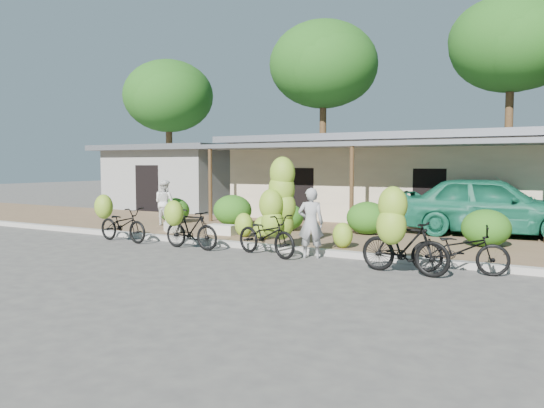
{
  "coord_description": "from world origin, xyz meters",
  "views": [
    {
      "loc": [
        6.21,
        -9.88,
        2.26
      ],
      "look_at": [
        -0.72,
        2.21,
        1.2
      ],
      "focal_mm": 35.0,
      "sensor_mm": 36.0,
      "label": 1
    }
  ],
  "objects_px": {
    "sack_near": "(222,230)",
    "vendor": "(311,223)",
    "tree_far_center": "(321,63)",
    "sack_far": "(172,227)",
    "bystander": "(165,203)",
    "teal_van": "(490,206)",
    "bike_right": "(401,239)",
    "bike_far_right": "(459,250)",
    "bike_far_left": "(121,222)",
    "tree_back_left": "(167,95)",
    "bike_left": "(189,227)",
    "bike_center": "(273,217)",
    "tree_center_right": "(507,42)"
  },
  "relations": [
    {
      "from": "sack_near",
      "to": "vendor",
      "type": "height_order",
      "value": "vendor"
    },
    {
      "from": "tree_far_center",
      "to": "sack_far",
      "type": "bearing_deg",
      "value": -86.06
    },
    {
      "from": "sack_near",
      "to": "bystander",
      "type": "distance_m",
      "value": 3.37
    },
    {
      "from": "bystander",
      "to": "teal_van",
      "type": "height_order",
      "value": "teal_van"
    },
    {
      "from": "bike_right",
      "to": "bike_far_right",
      "type": "bearing_deg",
      "value": -46.04
    },
    {
      "from": "bike_far_right",
      "to": "bike_far_left",
      "type": "bearing_deg",
      "value": 81.66
    },
    {
      "from": "bike_right",
      "to": "vendor",
      "type": "xyz_separation_m",
      "value": [
        -2.45,
        0.89,
        0.09
      ]
    },
    {
      "from": "bystander",
      "to": "tree_far_center",
      "type": "bearing_deg",
      "value": -87.46
    },
    {
      "from": "tree_back_left",
      "to": "tree_far_center",
      "type": "distance_m",
      "value": 8.67
    },
    {
      "from": "bike_right",
      "to": "teal_van",
      "type": "relative_size",
      "value": 0.37
    },
    {
      "from": "bike_far_right",
      "to": "sack_near",
      "type": "relative_size",
      "value": 2.37
    },
    {
      "from": "vendor",
      "to": "tree_far_center",
      "type": "bearing_deg",
      "value": -89.75
    },
    {
      "from": "bike_left",
      "to": "bystander",
      "type": "relative_size",
      "value": 1.13
    },
    {
      "from": "tree_back_left",
      "to": "bike_far_right",
      "type": "relative_size",
      "value": 3.96
    },
    {
      "from": "tree_far_center",
      "to": "teal_van",
      "type": "bearing_deg",
      "value": -43.13
    },
    {
      "from": "sack_far",
      "to": "vendor",
      "type": "height_order",
      "value": "vendor"
    },
    {
      "from": "vendor",
      "to": "bike_left",
      "type": "bearing_deg",
      "value": -15.74
    },
    {
      "from": "sack_near",
      "to": "sack_far",
      "type": "xyz_separation_m",
      "value": [
        -1.77,
        -0.25,
        -0.01
      ]
    },
    {
      "from": "bike_far_left",
      "to": "bike_center",
      "type": "xyz_separation_m",
      "value": [
        4.88,
        0.33,
        0.38
      ]
    },
    {
      "from": "bystander",
      "to": "sack_far",
      "type": "bearing_deg",
      "value": 142.44
    },
    {
      "from": "sack_near",
      "to": "vendor",
      "type": "bearing_deg",
      "value": -24.04
    },
    {
      "from": "tree_center_right",
      "to": "bike_center",
      "type": "distance_m",
      "value": 16.99
    },
    {
      "from": "bike_far_right",
      "to": "teal_van",
      "type": "relative_size",
      "value": 0.38
    },
    {
      "from": "bike_far_right",
      "to": "vendor",
      "type": "height_order",
      "value": "vendor"
    },
    {
      "from": "bike_left",
      "to": "bike_far_left",
      "type": "bearing_deg",
      "value": 90.92
    },
    {
      "from": "tree_far_center",
      "to": "bike_center",
      "type": "distance_m",
      "value": 16.97
    },
    {
      "from": "vendor",
      "to": "tree_center_right",
      "type": "bearing_deg",
      "value": -123.15
    },
    {
      "from": "bike_far_left",
      "to": "bike_far_right",
      "type": "xyz_separation_m",
      "value": [
        9.34,
        0.21,
        -0.07
      ]
    },
    {
      "from": "sack_near",
      "to": "tree_center_right",
      "type": "bearing_deg",
      "value": 64.78
    },
    {
      "from": "sack_far",
      "to": "tree_center_right",
      "type": "bearing_deg",
      "value": 59.39
    },
    {
      "from": "bike_center",
      "to": "sack_far",
      "type": "bearing_deg",
      "value": 89.37
    },
    {
      "from": "tree_center_right",
      "to": "teal_van",
      "type": "distance_m",
      "value": 11.76
    },
    {
      "from": "bike_far_left",
      "to": "teal_van",
      "type": "bearing_deg",
      "value": -51.9
    },
    {
      "from": "sack_near",
      "to": "tree_back_left",
      "type": "bearing_deg",
      "value": 137.07
    },
    {
      "from": "tree_back_left",
      "to": "sack_far",
      "type": "height_order",
      "value": "tree_back_left"
    },
    {
      "from": "bike_center",
      "to": "sack_far",
      "type": "xyz_separation_m",
      "value": [
        -4.53,
        1.48,
        -0.69
      ]
    },
    {
      "from": "tree_center_right",
      "to": "bike_center",
      "type": "bearing_deg",
      "value": -103.23
    },
    {
      "from": "tree_back_left",
      "to": "tree_center_right",
      "type": "height_order",
      "value": "tree_center_right"
    },
    {
      "from": "tree_back_left",
      "to": "bike_far_left",
      "type": "bearing_deg",
      "value": -54.48
    },
    {
      "from": "tree_back_left",
      "to": "bystander",
      "type": "relative_size",
      "value": 5.03
    },
    {
      "from": "tree_far_center",
      "to": "bike_right",
      "type": "relative_size",
      "value": 4.96
    },
    {
      "from": "bike_left",
      "to": "bike_far_right",
      "type": "xyz_separation_m",
      "value": [
        6.78,
        0.3,
        -0.09
      ]
    },
    {
      "from": "vendor",
      "to": "bystander",
      "type": "distance_m",
      "value": 7.43
    },
    {
      "from": "bike_right",
      "to": "teal_van",
      "type": "height_order",
      "value": "teal_van"
    },
    {
      "from": "sack_near",
      "to": "bystander",
      "type": "xyz_separation_m",
      "value": [
        -3.15,
        1.02,
        0.64
      ]
    },
    {
      "from": "sack_near",
      "to": "bystander",
      "type": "bearing_deg",
      "value": 162.11
    },
    {
      "from": "sack_near",
      "to": "bike_far_right",
      "type": "bearing_deg",
      "value": -14.29
    },
    {
      "from": "bike_left",
      "to": "sack_near",
      "type": "relative_size",
      "value": 2.1
    },
    {
      "from": "tree_center_right",
      "to": "sack_far",
      "type": "bearing_deg",
      "value": -120.61
    },
    {
      "from": "tree_back_left",
      "to": "bike_far_right",
      "type": "distance_m",
      "value": 22.13
    }
  ]
}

